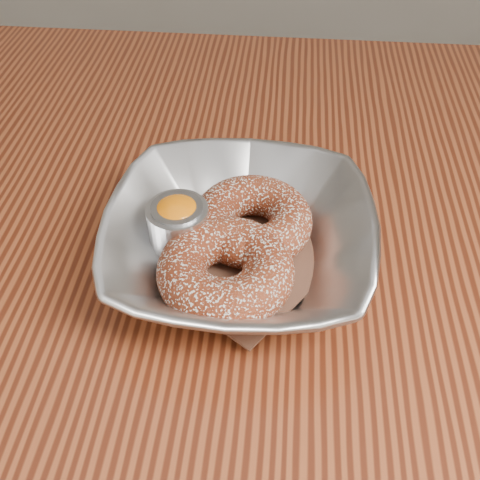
# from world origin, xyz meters

# --- Properties ---
(table) EXTENTS (1.20, 0.80, 0.75)m
(table) POSITION_xyz_m (0.00, 0.00, 0.65)
(table) COLOR maroon
(table) RESTS_ON ground_plane
(serving_bowl) EXTENTS (0.24, 0.24, 0.06)m
(serving_bowl) POSITION_xyz_m (-0.00, -0.07, 0.78)
(serving_bowl) COLOR #B6B9BE
(serving_bowl) RESTS_ON table
(parchment) EXTENTS (0.20, 0.20, 0.00)m
(parchment) POSITION_xyz_m (-0.00, -0.07, 0.76)
(parchment) COLOR brown
(parchment) RESTS_ON table
(donut_back) EXTENTS (0.12, 0.12, 0.04)m
(donut_back) POSITION_xyz_m (0.01, -0.04, 0.78)
(donut_back) COLOR maroon
(donut_back) RESTS_ON parchment
(donut_front) EXTENTS (0.13, 0.13, 0.04)m
(donut_front) POSITION_xyz_m (-0.01, -0.11, 0.78)
(donut_front) COLOR maroon
(donut_front) RESTS_ON parchment
(donut_extra) EXTENTS (0.13, 0.13, 0.04)m
(donut_extra) POSITION_xyz_m (-0.01, -0.11, 0.78)
(donut_extra) COLOR maroon
(donut_extra) RESTS_ON parchment
(ramekin) EXTENTS (0.05, 0.05, 0.05)m
(ramekin) POSITION_xyz_m (-0.06, -0.06, 0.79)
(ramekin) COLOR #B6B9BE
(ramekin) RESTS_ON table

